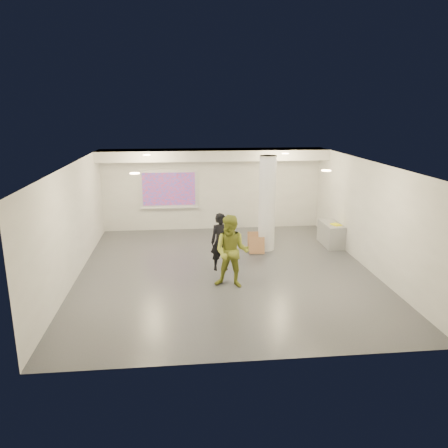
{
  "coord_description": "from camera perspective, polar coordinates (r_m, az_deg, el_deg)",
  "views": [
    {
      "loc": [
        -1.22,
        -11.34,
        4.38
      ],
      "look_at": [
        0.0,
        0.4,
        1.25
      ],
      "focal_mm": 35.0,
      "sensor_mm": 36.0,
      "label": 1
    }
  ],
  "objects": [
    {
      "name": "soffit_band",
      "position": [
        15.42,
        -1.38,
        9.04
      ],
      "size": [
        8.0,
        1.1,
        0.36
      ],
      "primitive_type": "cube",
      "color": "silver",
      "rests_on": "ceiling"
    },
    {
      "name": "downlight_nw",
      "position": [
        13.94,
        -10.05,
        8.87
      ],
      "size": [
        0.22,
        0.22,
        0.02
      ],
      "primitive_type": "cylinder",
      "color": "#FFCF96",
      "rests_on": "ceiling"
    },
    {
      "name": "woman",
      "position": [
        12.08,
        -0.38,
        -2.35
      ],
      "size": [
        0.61,
        0.42,
        1.61
      ],
      "primitive_type": "imported",
      "rotation": [
        0.0,
        0.0,
        0.05
      ],
      "color": "black",
      "rests_on": "floor"
    },
    {
      "name": "wall_right",
      "position": [
        12.81,
        18.3,
        1.1
      ],
      "size": [
        0.01,
        9.0,
        3.0
      ],
      "primitive_type": "cube",
      "color": "silver",
      "rests_on": "floor"
    },
    {
      "name": "projection_screen",
      "position": [
        16.05,
        -7.22,
        4.5
      ],
      "size": [
        2.1,
        0.13,
        1.42
      ],
      "color": "silver",
      "rests_on": "wall_back"
    },
    {
      "name": "column",
      "position": [
        13.72,
        5.64,
        2.66
      ],
      "size": [
        0.52,
        0.52,
        3.0
      ],
      "primitive_type": "cylinder",
      "color": "white",
      "rests_on": "floor"
    },
    {
      "name": "downlight_se",
      "position": [
        10.51,
        13.21,
        6.81
      ],
      "size": [
        0.22,
        0.22,
        0.02
      ],
      "primitive_type": "cylinder",
      "color": "#FFCF96",
      "rests_on": "ceiling"
    },
    {
      "name": "wall_front",
      "position": [
        7.52,
        3.89,
        -7.69
      ],
      "size": [
        8.0,
        0.01,
        3.0
      ],
      "primitive_type": "cube",
      "color": "silver",
      "rests_on": "floor"
    },
    {
      "name": "man",
      "position": [
        10.89,
        1.02,
        -3.63
      ],
      "size": [
        1.08,
        0.95,
        1.85
      ],
      "primitive_type": "imported",
      "rotation": [
        0.0,
        0.0,
        -0.32
      ],
      "color": "olive",
      "rests_on": "floor"
    },
    {
      "name": "cardboard_front",
      "position": [
        13.6,
        4.31,
        -2.83
      ],
      "size": [
        0.5,
        0.25,
        0.52
      ],
      "primitive_type": "cube",
      "rotation": [
        -0.3,
        0.0,
        -0.1
      ],
      "color": "#9D6A44",
      "rests_on": "floor"
    },
    {
      "name": "ceiling",
      "position": [
        11.49,
        0.21,
        7.96
      ],
      "size": [
        8.0,
        9.0,
        0.01
      ],
      "primitive_type": "cube",
      "color": "white",
      "rests_on": "floor"
    },
    {
      "name": "postit_pad",
      "position": [
        14.51,
        14.42,
        -0.07
      ],
      "size": [
        0.32,
        0.38,
        0.03
      ],
      "primitive_type": "cube",
      "rotation": [
        0.0,
        0.0,
        0.33
      ],
      "color": "#FDFF10",
      "rests_on": "credenza"
    },
    {
      "name": "credenza",
      "position": [
        14.81,
        13.79,
        -1.28
      ],
      "size": [
        0.53,
        1.28,
        0.75
      ],
      "primitive_type": "cube",
      "rotation": [
        0.0,
        0.0,
        0.0
      ],
      "color": "gray",
      "rests_on": "floor"
    },
    {
      "name": "wall_left",
      "position": [
        12.02,
        -19.12,
        0.16
      ],
      "size": [
        0.01,
        9.0,
        3.0
      ],
      "primitive_type": "cube",
      "color": "silver",
      "rests_on": "floor"
    },
    {
      "name": "wall_back",
      "position": [
        16.14,
        -1.51,
        4.57
      ],
      "size": [
        8.0,
        0.01,
        3.0
      ],
      "primitive_type": "cube",
      "color": "silver",
      "rests_on": "floor"
    },
    {
      "name": "downlight_sw",
      "position": [
        9.99,
        -11.58,
        6.5
      ],
      "size": [
        0.22,
        0.22,
        0.02
      ],
      "primitive_type": "cylinder",
      "color": "#FFCF96",
      "rests_on": "ceiling"
    },
    {
      "name": "downlight_ne",
      "position": [
        14.32,
        8.01,
        9.1
      ],
      "size": [
        0.22,
        0.22,
        0.02
      ],
      "primitive_type": "cylinder",
      "color": "#FFCF96",
      "rests_on": "ceiling"
    },
    {
      "name": "cardboard_back",
      "position": [
        13.92,
        4.23,
        -2.23
      ],
      "size": [
        0.56,
        0.2,
        0.6
      ],
      "primitive_type": "cube",
      "rotation": [
        -0.21,
        0.0,
        -0.04
      ],
      "color": "#9D6A44",
      "rests_on": "floor"
    },
    {
      "name": "floor",
      "position": [
        12.21,
        0.19,
        -6.16
      ],
      "size": [
        8.0,
        9.0,
        0.01
      ],
      "primitive_type": "cube",
      "color": "#3B3E43",
      "rests_on": "ground"
    }
  ]
}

